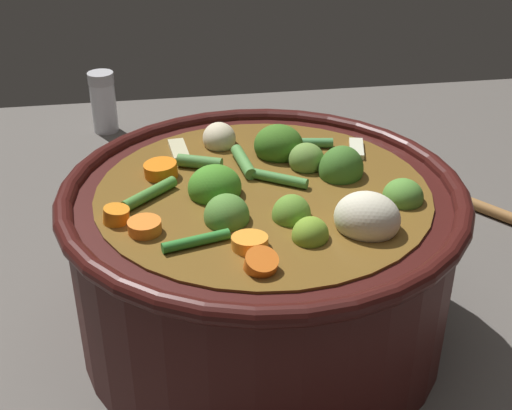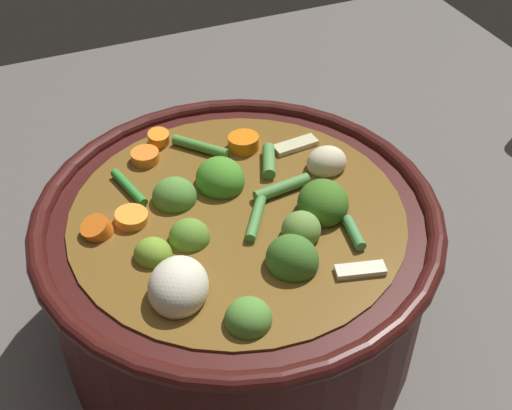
{
  "view_description": "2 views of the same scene",
  "coord_description": "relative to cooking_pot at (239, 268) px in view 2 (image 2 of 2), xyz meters",
  "views": [
    {
      "loc": [
        -0.46,
        0.08,
        0.39
      ],
      "look_at": [
        0.0,
        0.01,
        0.12
      ],
      "focal_mm": 49.07,
      "sensor_mm": 36.0,
      "label": 1
    },
    {
      "loc": [
        -0.13,
        -0.35,
        0.47
      ],
      "look_at": [
        0.02,
        0.01,
        0.13
      ],
      "focal_mm": 47.44,
      "sensor_mm": 36.0,
      "label": 2
    }
  ],
  "objects": [
    {
      "name": "cooking_pot",
      "position": [
        0.0,
        0.0,
        0.0
      ],
      "size": [
        0.31,
        0.31,
        0.16
      ],
      "color": "#38110F",
      "rests_on": "ground_plane"
    },
    {
      "name": "ground_plane",
      "position": [
        0.0,
        0.0,
        -0.07
      ],
      "size": [
        1.1,
        1.1,
        0.0
      ],
      "primitive_type": "plane",
      "color": "#514C47"
    }
  ]
}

